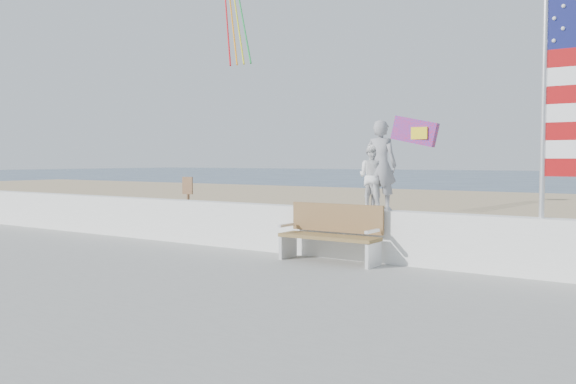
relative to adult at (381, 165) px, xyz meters
The scene contains 10 objects.
ground 3.38m from the adult, 134.87° to the right, with size 220.00×220.00×0.00m, color #2D425B.
sand 7.50m from the adult, 105.88° to the left, with size 90.00×40.00×0.08m, color tan.
seawall 2.34m from the adult, behind, with size 30.00×0.35×0.90m, color white.
adult is the anchor object (origin of this frame).
child 0.24m from the adult, behind, with size 0.56×0.44×1.15m, color white.
bench 1.44m from the adult, 147.18° to the right, with size 1.80×0.57×1.00m.
flag 2.98m from the adult, ahead, with size 0.50×0.08×3.50m.
parafoil_kite 3.54m from the adult, 102.35° to the left, with size 1.08×0.39×0.73m.
big_kite 12.17m from the adult, 142.00° to the left, with size 3.50×3.32×4.47m.
sign 5.89m from the adult, 167.71° to the left, with size 0.32×0.07×1.46m.
Camera 1 is at (6.54, -7.59, 1.94)m, focal length 38.00 mm.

